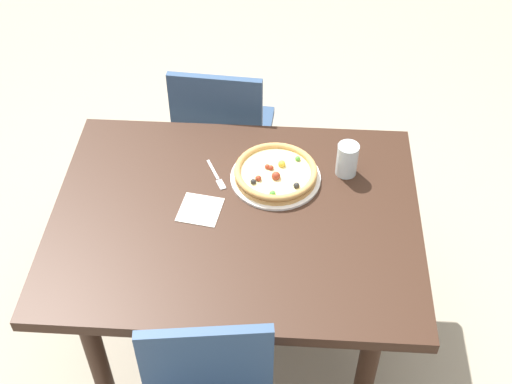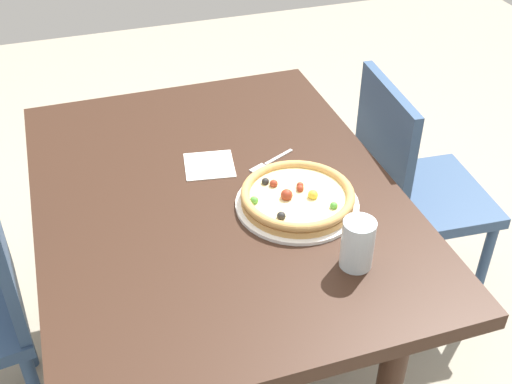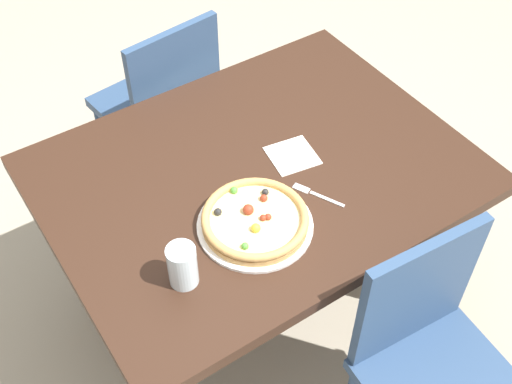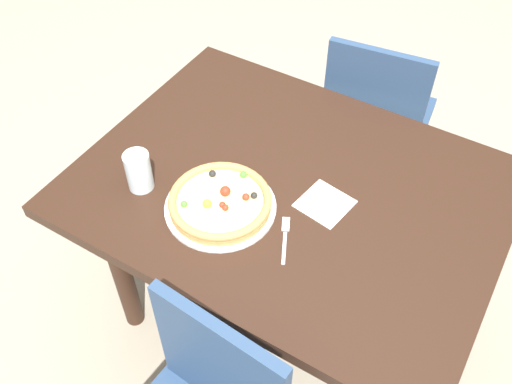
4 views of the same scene
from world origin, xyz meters
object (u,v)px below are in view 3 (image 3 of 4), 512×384
at_px(fork, 314,194).
at_px(napkin, 292,156).
at_px(pizza, 255,219).
at_px(chair_near, 432,362).
at_px(chair_far, 162,105).
at_px(drinking_glass, 182,266).
at_px(dining_table, 257,190).
at_px(plate, 255,225).

relative_size(fork, napkin, 1.11).
bearing_deg(pizza, fork, 1.68).
bearing_deg(chair_near, napkin, -86.13).
xyz_separation_m(chair_near, chair_far, (-0.10, 1.40, 0.00)).
bearing_deg(chair_near, chair_far, -81.67).
relative_size(fork, drinking_glass, 1.22).
relative_size(chair_near, fork, 5.74).
xyz_separation_m(chair_near, drinking_glass, (-0.50, 0.46, 0.30)).
relative_size(dining_table, napkin, 9.07).
distance_m(chair_far, drinking_glass, 1.06).
bearing_deg(chair_far, dining_table, -98.68).
bearing_deg(fork, dining_table, -1.50).
relative_size(chair_near, drinking_glass, 6.99).
height_order(plate, napkin, plate).
xyz_separation_m(pizza, napkin, (0.25, 0.17, -0.03)).
bearing_deg(dining_table, fork, -65.37).
bearing_deg(chair_near, plate, -59.78).
relative_size(chair_near, napkin, 6.36).
distance_m(dining_table, pizza, 0.26).
bearing_deg(napkin, chair_far, 98.37).
xyz_separation_m(chair_near, pizza, (-0.25, 0.51, 0.27)).
relative_size(dining_table, chair_far, 1.43).
relative_size(chair_far, plate, 2.72).
bearing_deg(pizza, dining_table, 54.97).
bearing_deg(fork, pizza, 65.54).
height_order(chair_far, fork, chair_far).
height_order(drinking_glass, napkin, drinking_glass).
height_order(pizza, fork, pizza).
bearing_deg(dining_table, napkin, -6.11).
relative_size(chair_near, pizza, 2.96).
distance_m(drinking_glass, napkin, 0.56).
height_order(plate, fork, plate).
bearing_deg(pizza, drinking_glass, -168.95).
height_order(dining_table, pizza, pizza).
bearing_deg(chair_near, drinking_glass, -38.35).
height_order(dining_table, chair_far, chair_far).
distance_m(chair_near, napkin, 0.73).
bearing_deg(fork, chair_far, -22.01).
height_order(chair_far, pizza, chair_far).
height_order(chair_near, plate, chair_near).
xyz_separation_m(dining_table, fork, (0.08, -0.18, 0.10)).
relative_size(dining_table, plate, 3.87).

